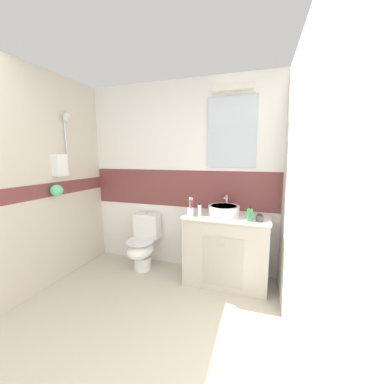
# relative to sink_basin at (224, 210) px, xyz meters

# --- Properties ---
(ground_plane) EXTENTS (3.20, 3.48, 0.04)m
(ground_plane) POSITION_rel_sink_basin_xyz_m (-0.65, -0.94, -0.93)
(ground_plane) COLOR beige
(wall_back_tiled) EXTENTS (3.20, 0.20, 2.50)m
(wall_back_tiled) POSITION_rel_sink_basin_xyz_m (-0.63, 0.31, 0.35)
(wall_back_tiled) COLOR white
(wall_back_tiled) RESTS_ON ground_plane
(wall_left_shower_alcove) EXTENTS (0.25, 3.48, 2.50)m
(wall_left_shower_alcove) POSITION_rel_sink_basin_xyz_m (-2.00, -0.94, 0.34)
(wall_left_shower_alcove) COLOR beige
(wall_left_shower_alcove) RESTS_ON ground_plane
(wall_right_plain) EXTENTS (0.10, 3.48, 2.50)m
(wall_right_plain) POSITION_rel_sink_basin_xyz_m (0.70, -0.94, 0.34)
(wall_right_plain) COLOR white
(wall_right_plain) RESTS_ON ground_plane
(vanity_cabinet) EXTENTS (0.99, 0.52, 0.85)m
(vanity_cabinet) POSITION_rel_sink_basin_xyz_m (0.04, 0.01, -0.48)
(vanity_cabinet) COLOR beige
(vanity_cabinet) RESTS_ON ground_plane
(sink_basin) EXTENTS (0.37, 0.41, 0.20)m
(sink_basin) POSITION_rel_sink_basin_xyz_m (0.00, 0.00, 0.00)
(sink_basin) COLOR white
(sink_basin) RESTS_ON vanity_cabinet
(toilet) EXTENTS (0.37, 0.50, 0.75)m
(toilet) POSITION_rel_sink_basin_xyz_m (-1.10, 0.01, -0.56)
(toilet) COLOR white
(toilet) RESTS_ON ground_plane
(toothbrush_cup) EXTENTS (0.08, 0.08, 0.22)m
(toothbrush_cup) POSITION_rel_sink_basin_xyz_m (-0.36, -0.15, -0.00)
(toothbrush_cup) COLOR white
(toothbrush_cup) RESTS_ON vanity_cabinet
(soap_dispenser) EXTENTS (0.06, 0.06, 0.17)m
(soap_dispenser) POSITION_rel_sink_basin_xyz_m (0.31, -0.17, 0.01)
(soap_dispenser) COLOR green
(soap_dispenser) RESTS_ON vanity_cabinet
(hair_gel_jar) EXTENTS (0.08, 0.08, 0.08)m
(hair_gel_jar) POSITION_rel_sink_basin_xyz_m (0.41, -0.14, -0.02)
(hair_gel_jar) COLOR #4C4C51
(hair_gel_jar) RESTS_ON vanity_cabinet
(deodorant_spray_can) EXTENTS (0.04, 0.04, 0.16)m
(deodorant_spray_can) POSITION_rel_sink_basin_xyz_m (-0.25, -0.17, 0.02)
(deodorant_spray_can) COLOR white
(deodorant_spray_can) RESTS_ON vanity_cabinet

